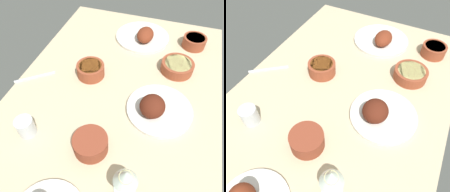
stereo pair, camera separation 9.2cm
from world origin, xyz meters
The scene contains 10 objects.
dining_table centered at (0.00, 0.00, 2.00)cm, with size 140.00×90.00×4.00cm, color #C6B28E.
plate_center_main centered at (46.38, -3.07, 6.12)cm, with size 29.26×29.26×7.92cm.
plate_far_side centered at (-1.03, -19.01, 6.85)cm, with size 26.75×26.75×9.70cm.
bowl_soup centered at (11.11, 14.03, 7.26)cm, with size 12.76×12.76×6.02cm.
bowl_cream centered at (-24.33, 0.30, 7.50)cm, with size 12.42×12.42×6.49cm.
bowl_sauce centered at (48.52, -29.95, 7.12)cm, with size 11.92×11.92×5.75cm.
bowl_potatoes centered at (26.43, -23.89, 6.74)cm, with size 15.08×15.08×5.01cm.
wine_glass centered at (-34.36, -15.31, 13.93)cm, with size 7.60×7.60×14.00cm.
water_tumbler centered at (-25.41, 25.14, 7.78)cm, with size 6.60×6.60×7.57cm, color silver.
spoon_loose centered at (1.23, 38.21, 4.40)cm, with size 18.78×0.90×0.80cm, color silver.
Camera 2 is at (-53.56, -27.10, 76.49)cm, focal length 35.15 mm.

